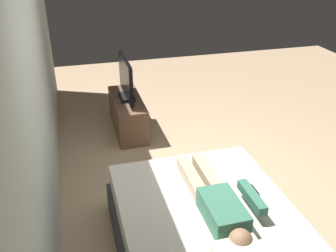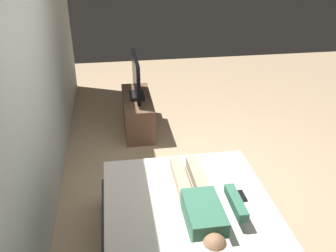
% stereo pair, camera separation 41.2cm
% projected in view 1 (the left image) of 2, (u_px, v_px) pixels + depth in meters
% --- Properties ---
extents(ground_plane, '(10.00, 10.00, 0.00)m').
position_uv_depth(ground_plane, '(201.00, 194.00, 4.16)').
color(ground_plane, tan).
extents(back_wall, '(6.40, 0.10, 2.80)m').
position_uv_depth(back_wall, '(35.00, 76.00, 3.49)').
color(back_wall, silver).
rests_on(back_wall, ground).
extents(bed, '(1.93, 1.51, 0.54)m').
position_uv_depth(bed, '(209.00, 239.00, 3.19)').
color(bed, '#333338').
rests_on(bed, ground).
extents(person, '(1.26, 0.46, 0.18)m').
position_uv_depth(person, '(218.00, 202.00, 3.07)').
color(person, '#387056').
rests_on(person, bed).
extents(remote, '(0.15, 0.04, 0.02)m').
position_uv_depth(remote, '(253.00, 190.00, 3.32)').
color(remote, black).
rests_on(remote, bed).
extents(tv_stand, '(1.10, 0.40, 0.50)m').
position_uv_depth(tv_stand, '(128.00, 114.00, 5.39)').
color(tv_stand, brown).
rests_on(tv_stand, ground).
extents(tv, '(0.88, 0.20, 0.59)m').
position_uv_depth(tv, '(126.00, 80.00, 5.15)').
color(tv, black).
rests_on(tv, tv_stand).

